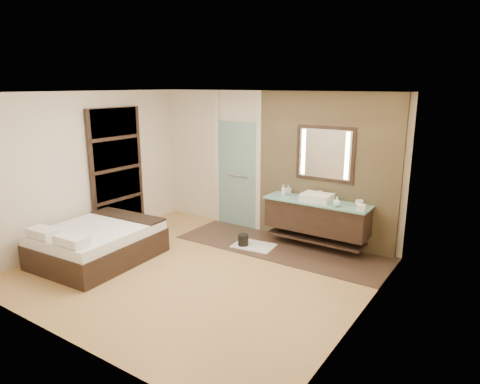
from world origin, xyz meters
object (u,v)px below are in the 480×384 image
Objects in this scene: vanity at (317,217)px; waste_bin at (243,241)px; mirror_unit at (325,154)px; bed at (98,243)px.

vanity is 8.09× the size of waste_bin.
waste_bin is at bearing -140.51° from mirror_unit.
mirror_unit is 0.56× the size of bed.
bed is at bearing -138.05° from vanity.
bed reaches higher than waste_bin.
mirror_unit is (0.00, 0.24, 1.07)m from vanity.
mirror_unit reaches higher than bed.
vanity is 1.75× the size of mirror_unit.
vanity is 1.36m from waste_bin.
vanity is 3.71m from bed.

